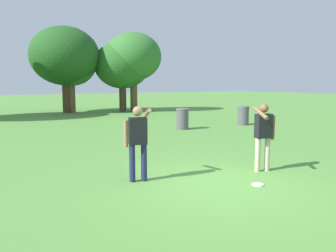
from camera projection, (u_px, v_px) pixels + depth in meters
name	position (u px, v px, depth m)	size (l,w,h in m)	color
ground_plane	(219.00, 184.00, 7.06)	(120.00, 120.00, 0.00)	#568E3D
person_thrower	(138.00, 138.00, 7.18)	(0.75, 0.63, 1.64)	#1E234C
person_catcher	(264.00, 132.00, 8.00)	(0.75, 0.63, 1.64)	#B7AD93
frisbee	(258.00, 185.00, 7.01)	(0.24, 0.24, 0.03)	white
trash_can_beside_table	(243.00, 115.00, 17.04)	(0.59, 0.59, 0.96)	#515156
trash_can_further_along	(182.00, 119.00, 15.42)	(0.59, 0.59, 0.96)	#515156
tree_broad_center	(65.00, 56.00, 23.59)	(4.87, 4.87, 6.10)	#4C3823
tree_far_right	(71.00, 65.00, 23.83)	(3.58, 3.58, 4.96)	brown
tree_slender_mid	(122.00, 65.00, 24.92)	(4.17, 4.17, 5.26)	#4C3823
tree_back_left	(133.00, 57.00, 24.84)	(4.19, 4.19, 5.86)	brown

